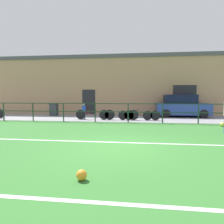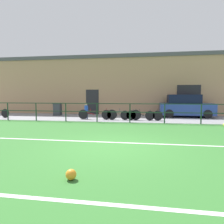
# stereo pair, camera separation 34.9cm
# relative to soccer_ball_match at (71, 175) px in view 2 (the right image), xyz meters

# --- Properties ---
(ground) EXTENTS (60.00, 44.00, 0.04)m
(ground) POSITION_rel_soccer_ball_match_xyz_m (0.41, 2.71, -0.13)
(ground) COLOR #33702D
(field_line_touchline) EXTENTS (36.00, 0.11, 0.00)m
(field_line_touchline) POSITION_rel_soccer_ball_match_xyz_m (0.41, 3.35, -0.10)
(field_line_touchline) COLOR white
(field_line_touchline) RESTS_ON ground
(field_line_hash) EXTENTS (36.00, 0.11, 0.00)m
(field_line_hash) POSITION_rel_soccer_ball_match_xyz_m (0.41, -0.79, -0.10)
(field_line_hash) COLOR white
(field_line_hash) RESTS_ON ground
(pavement_strip) EXTENTS (48.00, 5.00, 0.02)m
(pavement_strip) POSITION_rel_soccer_ball_match_xyz_m (0.41, 11.21, -0.10)
(pavement_strip) COLOR gray
(pavement_strip) RESTS_ON ground
(perimeter_fence) EXTENTS (36.07, 0.07, 1.15)m
(perimeter_fence) POSITION_rel_soccer_ball_match_xyz_m (0.41, 8.71, 0.64)
(perimeter_fence) COLOR #193823
(perimeter_fence) RESTS_ON ground
(clubhouse_facade) EXTENTS (28.00, 2.56, 5.01)m
(clubhouse_facade) POSITION_rel_soccer_ball_match_xyz_m (0.41, 14.91, 2.41)
(clubhouse_facade) COLOR tan
(clubhouse_facade) RESTS_ON ground
(soccer_ball_match) EXTENTS (0.21, 0.21, 0.21)m
(soccer_ball_match) POSITION_rel_soccer_ball_match_xyz_m (0.00, 0.00, 0.00)
(soccer_ball_match) COLOR orange
(soccer_ball_match) RESTS_ON ground
(spectator_child) EXTENTS (0.28, 0.19, 1.07)m
(spectator_child) POSITION_rel_soccer_ball_match_xyz_m (-2.65, 9.99, 0.52)
(spectator_child) COLOR #232D4C
(spectator_child) RESTS_ON pavement_strip
(parked_car_red) EXTENTS (3.81, 1.95, 1.66)m
(parked_car_red) POSITION_rel_soccer_ball_match_xyz_m (4.21, 12.59, 0.70)
(parked_car_red) COLOR #28428E
(parked_car_red) RESTS_ON pavement_strip
(bicycle_parked_1) EXTENTS (2.32, 0.04, 0.73)m
(bicycle_parked_1) POSITION_rel_soccer_ball_match_xyz_m (1.23, 9.91, 0.24)
(bicycle_parked_1) COLOR black
(bicycle_parked_1) RESTS_ON pavement_strip
(bicycle_parked_2) EXTENTS (2.23, 0.04, 0.76)m
(bicycle_parked_2) POSITION_rel_soccer_ball_match_xyz_m (-0.09, 9.91, 0.26)
(bicycle_parked_2) COLOR black
(bicycle_parked_2) RESTS_ON pavement_strip
(bicycle_parked_3) EXTENTS (2.24, 0.04, 0.74)m
(bicycle_parked_3) POSITION_rel_soccer_ball_match_xyz_m (-2.05, 9.91, 0.25)
(bicycle_parked_3) COLOR black
(bicycle_parked_3) RESTS_ON pavement_strip
(bicycle_parked_4) EXTENTS (2.20, 0.04, 0.71)m
(bicycle_parked_4) POSITION_rel_soccer_ball_match_xyz_m (0.79, 9.91, 0.23)
(bicycle_parked_4) COLOR black
(bicycle_parked_4) RESTS_ON pavement_strip
(trash_bin_0) EXTENTS (0.59, 0.50, 0.98)m
(trash_bin_0) POSITION_rel_soccer_ball_match_xyz_m (-5.63, 12.08, 0.41)
(trash_bin_0) COLOR #33383D
(trash_bin_0) RESTS_ON pavement_strip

